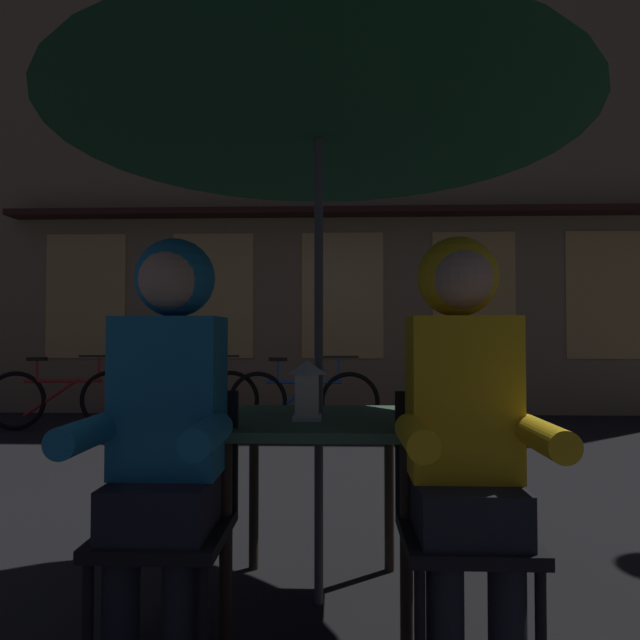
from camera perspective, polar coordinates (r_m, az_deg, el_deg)
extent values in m
plane|color=black|center=(2.42, -0.13, -27.76)|extent=(60.00, 60.00, 0.00)
cube|color=#42664C|center=(2.20, -0.13, -10.66)|extent=(0.72, 0.72, 0.04)
cylinder|color=#2D2319|center=(2.04, -9.94, -22.21)|extent=(0.04, 0.04, 0.70)
cylinder|color=#2D2319|center=(2.01, 9.11, -22.48)|extent=(0.04, 0.04, 0.70)
cylinder|color=#2D2319|center=(2.62, -7.01, -17.50)|extent=(0.04, 0.04, 0.70)
cylinder|color=#2D2319|center=(2.60, 7.32, -17.61)|extent=(0.04, 0.04, 0.70)
cylinder|color=#4C4C51|center=(2.18, -0.13, -0.13)|extent=(0.04, 0.04, 2.25)
cone|color=#19472D|center=(2.39, -0.13, 22.90)|extent=(2.10, 2.10, 0.38)
sphere|color=#4C4C51|center=(2.49, -0.13, 27.52)|extent=(0.06, 0.06, 0.06)
cube|color=white|center=(2.13, -1.35, -10.28)|extent=(0.11, 0.11, 0.02)
cube|color=white|center=(2.12, -1.35, -7.93)|extent=(0.09, 0.09, 0.16)
pyramid|color=white|center=(2.11, -1.35, -5.02)|extent=(0.11, 0.11, 0.06)
cube|color=black|center=(1.93, -16.08, -20.87)|extent=(0.40, 0.40, 0.04)
cylinder|color=black|center=(1.83, -12.20, -29.77)|extent=(0.03, 0.03, 0.41)
cylinder|color=black|center=(1.93, -23.36, -28.08)|extent=(0.03, 0.03, 0.41)
cylinder|color=black|center=(2.13, -9.72, -25.55)|extent=(0.03, 0.03, 0.41)
cylinder|color=black|center=(2.22, -19.22, -24.48)|extent=(0.03, 0.03, 0.41)
cube|color=black|center=(2.04, -14.38, -13.12)|extent=(0.40, 0.03, 0.42)
cube|color=black|center=(1.89, 15.12, -21.31)|extent=(0.40, 0.40, 0.04)
cylinder|color=black|center=(1.80, 10.51, -30.24)|extent=(0.03, 0.03, 0.41)
cylinder|color=black|center=(2.17, 18.87, -25.01)|extent=(0.03, 0.03, 0.41)
cylinder|color=black|center=(2.10, 8.98, -25.83)|extent=(0.03, 0.03, 0.41)
cube|color=black|center=(2.00, 13.84, -13.35)|extent=(0.40, 0.03, 0.42)
cylinder|color=black|center=(1.88, -14.51, -28.30)|extent=(0.11, 0.11, 0.45)
cylinder|color=black|center=(1.93, -20.30, -27.46)|extent=(0.11, 0.11, 0.45)
cube|color=black|center=(1.90, -16.05, -18.03)|extent=(0.32, 0.36, 0.16)
cube|color=teal|center=(1.87, -15.59, -7.66)|extent=(0.34, 0.22, 0.52)
cylinder|color=teal|center=(1.63, -11.82, -11.83)|extent=(0.09, 0.30, 0.09)
cylinder|color=teal|center=(1.75, -23.60, -11.02)|extent=(0.09, 0.30, 0.09)
sphere|color=tan|center=(1.87, -15.51, 4.16)|extent=(0.21, 0.21, 0.21)
sphere|color=teal|center=(1.92, -15.05, 4.31)|extent=(0.27, 0.27, 0.27)
cylinder|color=black|center=(1.88, 19.19, -28.18)|extent=(0.11, 0.11, 0.45)
cylinder|color=black|center=(1.84, 13.08, -28.83)|extent=(0.11, 0.11, 0.45)
cube|color=black|center=(1.86, 15.10, -18.41)|extent=(0.32, 0.36, 0.16)
cube|color=yellow|center=(1.83, 14.74, -7.81)|extent=(0.34, 0.22, 0.52)
cylinder|color=yellow|center=(1.68, 22.56, -11.38)|extent=(0.09, 0.30, 0.09)
cylinder|color=yellow|center=(1.60, 10.10, -12.03)|extent=(0.09, 0.30, 0.09)
sphere|color=tan|center=(1.83, 14.65, 4.28)|extent=(0.21, 0.21, 0.21)
sphere|color=yellow|center=(1.88, 14.31, 4.43)|extent=(0.27, 0.27, 0.27)
cube|color=#937A56|center=(7.84, 2.36, 13.45)|extent=(10.00, 0.60, 6.20)
cube|color=#E0B260|center=(8.07, -23.51, 2.34)|extent=(1.10, 0.02, 1.70)
cube|color=#E0B260|center=(7.48, -11.24, 2.54)|extent=(1.10, 0.02, 1.70)
cube|color=#E0B260|center=(7.28, 2.39, 2.62)|extent=(1.10, 0.02, 1.70)
cube|color=#E0B260|center=(7.51, 15.96, 2.56)|extent=(1.10, 0.02, 1.70)
cube|color=#E0B260|center=(8.11, 28.12, 2.38)|extent=(1.10, 0.02, 1.70)
cube|color=#331914|center=(7.31, 2.38, 11.34)|extent=(9.00, 0.36, 0.08)
torus|color=black|center=(6.66, -21.33, -7.83)|extent=(0.66, 0.14, 0.66)
torus|color=black|center=(6.99, -29.50, -7.43)|extent=(0.66, 0.14, 0.66)
cylinder|color=maroon|center=(6.79, -25.50, -5.84)|extent=(0.83, 0.16, 0.04)
cylinder|color=maroon|center=(6.84, -26.49, -7.32)|extent=(0.60, 0.12, 0.44)
cylinder|color=maroon|center=(6.88, -27.74, -4.76)|extent=(0.02, 0.02, 0.24)
cube|color=black|center=(6.87, -27.73, -3.67)|extent=(0.21, 0.11, 0.04)
cylinder|color=maroon|center=(6.66, -22.32, -4.76)|extent=(0.02, 0.02, 0.28)
cylinder|color=black|center=(6.65, -22.31, -3.55)|extent=(0.44, 0.09, 0.02)
torus|color=black|center=(6.29, -9.46, -8.29)|extent=(0.66, 0.06, 0.66)
torus|color=black|center=(6.54, -18.37, -7.97)|extent=(0.66, 0.06, 0.66)
cylinder|color=#1E4C93|center=(6.37, -13.99, -6.24)|extent=(0.84, 0.05, 0.04)
cylinder|color=#1E4C93|center=(6.42, -15.07, -7.82)|extent=(0.61, 0.05, 0.44)
cylinder|color=#1E4C93|center=(6.44, -16.45, -5.10)|extent=(0.02, 0.02, 0.24)
cube|color=black|center=(6.44, -16.44, -3.94)|extent=(0.20, 0.08, 0.04)
cylinder|color=#1E4C93|center=(6.28, -10.55, -5.05)|extent=(0.02, 0.02, 0.28)
cylinder|color=black|center=(6.27, -10.54, -3.77)|extent=(0.44, 0.03, 0.02)
torus|color=black|center=(6.01, 3.17, -8.63)|extent=(0.66, 0.06, 0.66)
torus|color=black|center=(6.09, -6.59, -8.53)|extent=(0.66, 0.06, 0.66)
cylinder|color=#1E4C93|center=(6.00, -1.74, -6.58)|extent=(0.84, 0.05, 0.04)
cylinder|color=#1E4C93|center=(6.03, -2.91, -8.28)|extent=(0.61, 0.05, 0.44)
cylinder|color=#1E4C93|center=(6.02, -4.46, -5.41)|extent=(0.02, 0.02, 0.24)
cube|color=black|center=(6.02, -4.46, -4.17)|extent=(0.20, 0.08, 0.04)
cylinder|color=#1E4C93|center=(5.97, 1.98, -5.25)|extent=(0.02, 0.02, 0.28)
cylinder|color=black|center=(5.97, 1.98, -3.91)|extent=(0.44, 0.03, 0.02)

